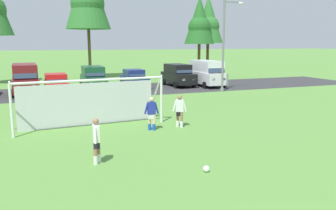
% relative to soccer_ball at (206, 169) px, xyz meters
% --- Properties ---
extents(ground_plane, '(400.00, 400.00, 0.00)m').
position_rel_soccer_ball_xyz_m(ground_plane, '(0.86, 8.26, -0.11)').
color(ground_plane, '#598C3D').
extents(parking_lot_strip, '(52.00, 8.40, 0.01)m').
position_rel_soccer_ball_xyz_m(parking_lot_strip, '(0.86, 21.01, -0.11)').
color(parking_lot_strip, '#333335').
rests_on(parking_lot_strip, ground).
extents(soccer_ball, '(0.22, 0.22, 0.22)m').
position_rel_soccer_ball_xyz_m(soccer_ball, '(0.00, 0.00, 0.00)').
color(soccer_ball, white).
rests_on(soccer_ball, ground).
extents(soccer_goal, '(7.54, 2.48, 2.57)m').
position_rel_soccer_ball_xyz_m(soccer_goal, '(-2.63, 7.91, 1.18)').
color(soccer_goal, white).
rests_on(soccer_goal, ground).
extents(player_striker_near, '(0.68, 0.42, 1.64)m').
position_rel_soccer_ball_xyz_m(player_striker_near, '(1.58, 6.06, 0.71)').
color(player_striker_near, '#936B4C').
rests_on(player_striker_near, ground).
extents(player_midfield_center, '(0.73, 0.29, 1.64)m').
position_rel_soccer_ball_xyz_m(player_midfield_center, '(0.05, 5.94, 0.71)').
color(player_midfield_center, beige).
rests_on(player_midfield_center, ground).
extents(player_winger_left, '(0.29, 0.72, 1.64)m').
position_rel_soccer_ball_xyz_m(player_winger_left, '(-3.24, 2.13, 0.71)').
color(player_winger_left, '#936B4C').
rests_on(player_winger_left, ground).
extents(parked_car_slot_left, '(2.34, 4.87, 2.52)m').
position_rel_soccer_ball_xyz_m(parked_car_slot_left, '(-5.97, 20.84, 1.23)').
color(parked_car_slot_left, maroon).
rests_on(parked_car_slot_left, ground).
extents(parked_car_slot_center_left, '(2.09, 4.23, 1.72)m').
position_rel_soccer_ball_xyz_m(parked_car_slot_center_left, '(-3.62, 20.08, 0.77)').
color(parked_car_slot_center_left, red).
rests_on(parked_car_slot_center_left, ground).
extents(parked_car_slot_center, '(2.20, 4.63, 2.16)m').
position_rel_soccer_ball_xyz_m(parked_car_slot_center, '(-0.34, 21.57, 1.00)').
color(parked_car_slot_center, '#194C2D').
rests_on(parked_car_slot_center, ground).
extents(parked_car_slot_center_right, '(2.11, 4.24, 1.72)m').
position_rel_soccer_ball_xyz_m(parked_car_slot_center_right, '(3.65, 22.24, 0.77)').
color(parked_car_slot_center_right, navy).
rests_on(parked_car_slot_center_right, ground).
extents(parked_car_slot_right, '(2.30, 4.68, 2.16)m').
position_rel_soccer_ball_xyz_m(parked_car_slot_right, '(8.01, 21.71, 1.00)').
color(parked_car_slot_right, black).
rests_on(parked_car_slot_right, ground).
extents(parked_car_slot_far_right, '(2.20, 4.80, 2.52)m').
position_rel_soccer_ball_xyz_m(parked_car_slot_far_right, '(10.60, 20.59, 1.23)').
color(parked_car_slot_far_right, silver).
rests_on(parked_car_slot_far_right, ground).
extents(tree_mid_right, '(3.80, 3.80, 10.13)m').
position_rel_soccer_ball_xyz_m(tree_mid_right, '(15.67, 30.30, 6.85)').
color(tree_mid_right, brown).
rests_on(tree_mid_right, ground).
extents(tree_right_edge, '(3.69, 3.69, 9.84)m').
position_rel_soccer_ball_xyz_m(tree_right_edge, '(13.85, 29.08, 6.65)').
color(tree_right_edge, brown).
rests_on(tree_right_edge, ground).
extents(street_lamp, '(2.00, 0.32, 7.77)m').
position_rel_soccer_ball_xyz_m(street_lamp, '(10.30, 16.72, 3.91)').
color(street_lamp, slate).
rests_on(street_lamp, ground).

